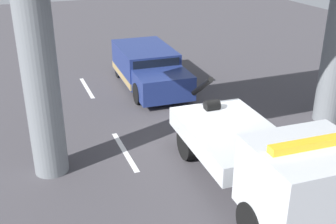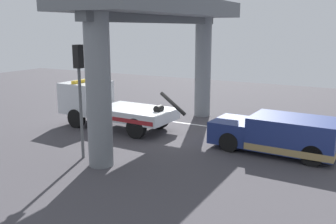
{
  "view_description": "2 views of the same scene",
  "coord_description": "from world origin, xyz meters",
  "views": [
    {
      "loc": [
        11.04,
        -5.45,
        6.35
      ],
      "look_at": [
        -0.49,
        -0.98,
        0.87
      ],
      "focal_mm": 44.68,
      "sensor_mm": 36.0,
      "label": 1
    },
    {
      "loc": [
        -8.61,
        15.77,
        5.2
      ],
      "look_at": [
        -0.39,
        0.73,
        1.38
      ],
      "focal_mm": 40.56,
      "sensor_mm": 36.0,
      "label": 2
    }
  ],
  "objects": [
    {
      "name": "ground_plane",
      "position": [
        0.0,
        0.0,
        -0.05
      ],
      "size": [
        60.0,
        40.0,
        0.1
      ],
      "primitive_type": "cube",
      "color": "#423F44"
    },
    {
      "name": "lane_stripe_mid",
      "position": [
        0.0,
        -2.6,
        0.0
      ],
      "size": [
        2.6,
        0.16,
        0.01
      ],
      "primitive_type": "cube",
      "color": "silver",
      "rests_on": "ground"
    },
    {
      "name": "tow_truck_white",
      "position": [
        3.79,
        -0.03,
        1.2
      ],
      "size": [
        7.29,
        2.63,
        2.46
      ],
      "color": "silver",
      "rests_on": "ground"
    },
    {
      "name": "lane_stripe_west",
      "position": [
        -6.0,
        -2.6,
        0.0
      ],
      "size": [
        2.6,
        0.16,
        0.01
      ],
      "primitive_type": "cube",
      "color": "silver",
      "rests_on": "ground"
    },
    {
      "name": "towed_van_green",
      "position": [
        -5.35,
        0.0,
        0.78
      ],
      "size": [
        5.28,
        2.39,
        1.58
      ],
      "color": "navy",
      "rests_on": "ground"
    },
    {
      "name": "lane_stripe_east",
      "position": [
        6.0,
        -2.6,
        0.0
      ],
      "size": [
        2.6,
        0.16,
        0.01
      ],
      "primitive_type": "cube",
      "color": "silver",
      "rests_on": "ground"
    },
    {
      "name": "overpass_structure",
      "position": [
        0.31,
        0.0,
        5.4
      ],
      "size": [
        3.6,
        11.66,
        6.56
      ],
      "color": "slate",
      "rests_on": "ground"
    },
    {
      "name": "traffic_light_near",
      "position": [
        1.52,
        4.51,
        3.31
      ],
      "size": [
        0.39,
        0.32,
        4.56
      ],
      "color": "#515456",
      "rests_on": "ground"
    }
  ]
}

